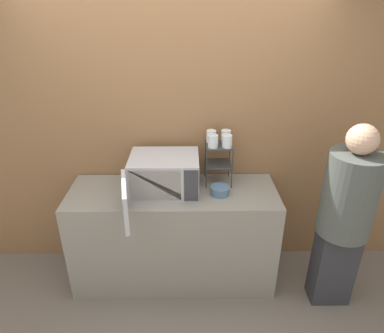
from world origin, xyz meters
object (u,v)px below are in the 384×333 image
(glass_front_right, at_px, (227,141))
(glass_back_left, at_px, (211,136))
(dish_rack, at_px, (219,156))
(microwave, at_px, (163,175))
(glass_back_right, at_px, (226,136))
(glass_front_left, at_px, (213,141))
(bowl, at_px, (220,191))
(person, at_px, (345,213))

(glass_front_right, xyz_separation_m, glass_back_left, (-0.12, 0.11, 0.00))
(dish_rack, xyz_separation_m, glass_front_right, (0.06, -0.05, 0.16))
(microwave, distance_m, glass_front_right, 0.60)
(microwave, bearing_deg, glass_back_right, 21.68)
(glass_front_left, height_order, glass_back_right, same)
(bowl, bearing_deg, glass_front_right, 69.46)
(glass_front_left, distance_m, glass_back_left, 0.11)
(dish_rack, relative_size, glass_back_right, 3.39)
(microwave, relative_size, dish_rack, 2.42)
(microwave, xyz_separation_m, person, (1.43, -0.30, -0.19))
(dish_rack, relative_size, glass_front_right, 3.39)
(dish_rack, xyz_separation_m, glass_back_right, (0.06, 0.06, 0.16))
(glass_front_right, bearing_deg, microwave, -169.62)
(glass_front_right, height_order, glass_back_left, same)
(microwave, height_order, bowl, microwave)
(dish_rack, height_order, glass_back_left, glass_back_left)
(bowl, bearing_deg, glass_back_left, 103.48)
(glass_back_right, height_order, person, person)
(glass_back_left, bearing_deg, glass_front_right, -41.85)
(microwave, xyz_separation_m, glass_back_left, (0.41, 0.21, 0.26))
(microwave, relative_size, bowl, 5.55)
(microwave, distance_m, glass_front_left, 0.50)
(microwave, distance_m, person, 1.48)
(dish_rack, bearing_deg, glass_back_left, 138.08)
(glass_back_right, distance_m, bowl, 0.47)
(microwave, relative_size, glass_back_left, 8.22)
(glass_back_left, bearing_deg, dish_rack, -41.92)
(microwave, relative_size, glass_front_left, 8.22)
(dish_rack, bearing_deg, glass_back_right, 44.24)
(glass_back_left, height_order, bowl, glass_back_left)
(glass_front_right, xyz_separation_m, person, (0.90, -0.40, -0.45))
(glass_front_right, bearing_deg, bowl, -110.54)
(glass_front_right, bearing_deg, person, -23.82)
(dish_rack, relative_size, glass_back_left, 3.39)
(glass_back_left, bearing_deg, bowl, -76.52)
(dish_rack, relative_size, glass_front_left, 3.39)
(glass_back_right, height_order, bowl, glass_back_right)
(microwave, distance_m, glass_back_left, 0.53)
(microwave, xyz_separation_m, dish_rack, (0.47, 0.15, 0.10))
(dish_rack, height_order, glass_front_right, glass_front_right)
(microwave, xyz_separation_m, glass_front_left, (0.42, 0.10, 0.26))
(glass_front_left, bearing_deg, person, -21.42)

